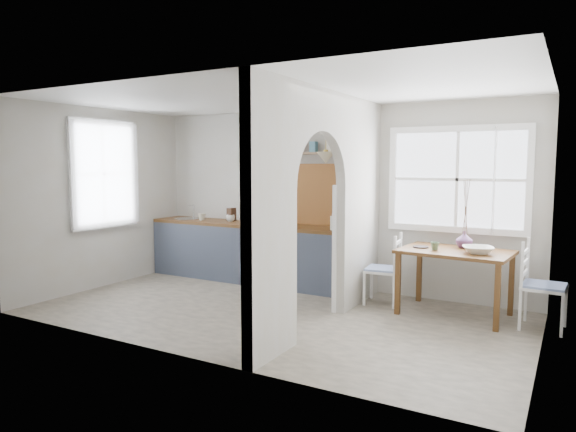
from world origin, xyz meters
The scene contains 26 objects.
floor centered at (0.00, 0.00, 0.00)m, with size 5.80×3.20×0.01m, color gray.
ceiling centered at (0.00, 0.00, 2.60)m, with size 5.80×3.20×0.01m, color beige.
walls centered at (0.00, 0.00, 1.30)m, with size 5.81×3.21×2.60m.
partition centered at (0.70, 0.06, 1.45)m, with size 0.12×3.20×2.60m.
kitchen_window centered at (-2.87, 0.00, 1.65)m, with size 0.10×1.16×1.50m, color white, non-canonical shape.
nook_window centered at (1.80, 1.56, 1.60)m, with size 1.76×0.10×1.30m, color white, non-canonical shape.
counter centered at (-1.13, 1.33, 0.46)m, with size 3.50×0.60×0.90m.
sink centered at (-2.43, 1.30, 0.89)m, with size 0.40×0.40×0.02m, color silver.
backsplash centered at (-0.20, 1.58, 1.35)m, with size 1.65×0.03×0.90m, color #945E22.
shelf centered at (-0.20, 1.49, 2.00)m, with size 1.75×0.20×0.21m.
pendant_lamp centered at (0.15, 1.15, 1.88)m, with size 0.26×0.26×0.16m, color #F1E5C0.
utensil_rail centered at (0.61, 0.90, 1.45)m, with size 0.02×0.02×0.50m, color silver.
dining_table centered at (1.92, 1.01, 0.39)m, with size 1.25×0.83×0.78m, color #52331C, non-canonical shape.
chair_left centered at (1.00, 1.07, 0.46)m, with size 0.42×0.42×0.92m, color white, non-canonical shape.
chair_right centered at (2.87, 0.95, 0.49)m, with size 0.44×0.44×0.97m, color white, non-canonical shape.
kettle centered at (0.28, 1.19, 1.01)m, with size 0.19×0.15×0.23m, color silver, non-canonical shape.
mug_a centered at (-2.06, 1.23, 0.96)m, with size 0.12×0.12×0.11m, color beige.
mug_b centered at (-1.55, 1.30, 0.95)m, with size 0.14×0.14×0.11m, color silver.
knife_block centered at (-1.59, 1.38, 1.00)m, with size 0.09×0.13×0.21m, color #422419.
jar centered at (-0.99, 1.30, 0.99)m, with size 0.11×0.11×0.18m, color #767052.
towel_magenta centered at (0.58, 0.96, 0.28)m, with size 0.02×0.03×0.49m, color #BD1E60.
towel_orange centered at (0.58, 0.94, 0.25)m, with size 0.02×0.03×0.51m, color orange.
bowl centered at (2.18, 0.91, 0.82)m, with size 0.34×0.34×0.08m, color white.
table_cup centered at (1.70, 0.91, 0.83)m, with size 0.10×0.10×0.09m, color #597654.
plate centered at (1.51, 1.01, 0.79)m, with size 0.19×0.19×0.02m, color black.
vase centered at (1.97, 1.24, 0.88)m, with size 0.20×0.20×0.20m, color #603A68.
Camera 1 is at (3.12, -5.18, 1.81)m, focal length 32.00 mm.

